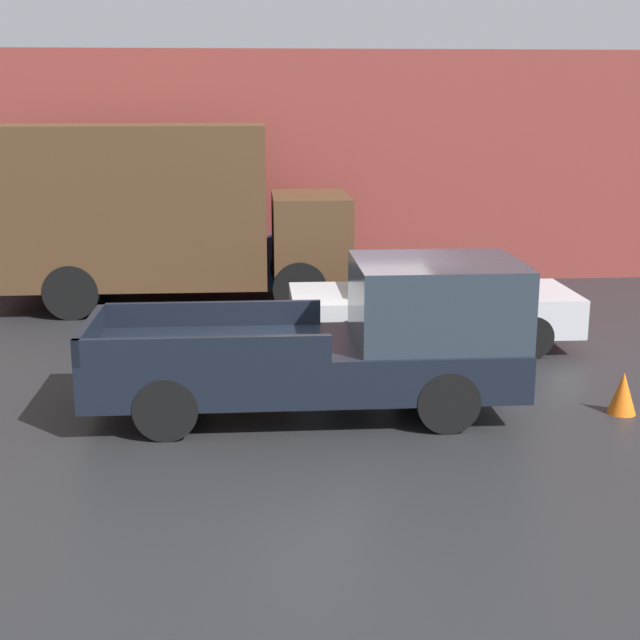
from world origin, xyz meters
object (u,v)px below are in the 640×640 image
object	(u,v)px
car	(434,301)
delivery_truck	(157,211)
traffic_cone	(623,393)
newspaper_box	(279,260)
pickup_truck	(348,342)

from	to	relation	value
car	delivery_truck	bearing A→B (deg)	144.83
traffic_cone	delivery_truck	bearing A→B (deg)	134.21
car	newspaper_box	size ratio (longest dim) A/B	4.24
pickup_truck	delivery_truck	size ratio (longest dim) A/B	0.81
car	pickup_truck	bearing A→B (deg)	-119.99
pickup_truck	traffic_cone	distance (m)	3.81
newspaper_box	delivery_truck	bearing A→B (deg)	-143.59
car	traffic_cone	bearing A→B (deg)	-62.07
delivery_truck	traffic_cone	xyz separation A→B (m)	(6.93, -7.12, -1.67)
newspaper_box	pickup_truck	bearing A→B (deg)	-85.39
car	traffic_cone	xyz separation A→B (m)	(1.90, -3.58, -0.49)
pickup_truck	newspaper_box	distance (m)	8.61
car	newspaper_box	distance (m)	5.96
pickup_truck	delivery_truck	xyz separation A→B (m)	(-3.21, 6.71, 0.98)
pickup_truck	delivery_truck	bearing A→B (deg)	115.52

